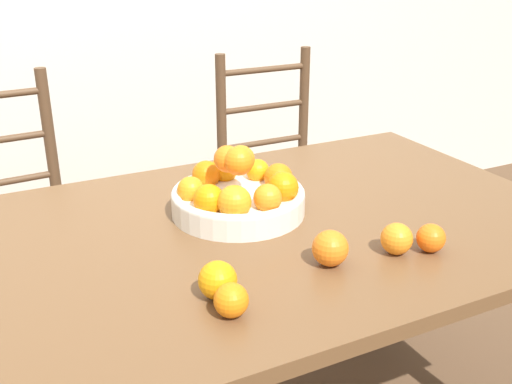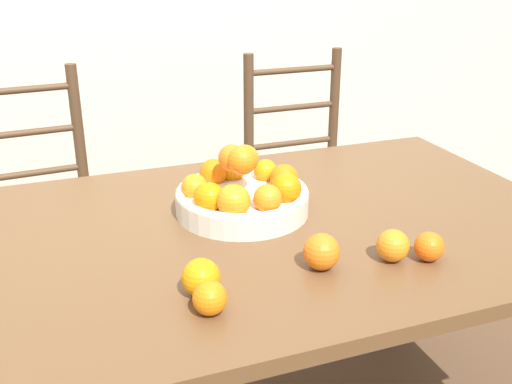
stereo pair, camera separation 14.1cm
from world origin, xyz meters
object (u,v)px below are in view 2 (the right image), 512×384
object	(u,v)px
chair_right	(305,188)
orange_loose_2	(393,246)
chair_left	(38,226)
orange_loose_0	(201,278)
fruit_bowl	(242,193)
orange_loose_3	(210,298)
orange_loose_1	(322,252)
orange_loose_4	(429,247)

from	to	relation	value
chair_right	orange_loose_2	bearing A→B (deg)	-105.70
chair_left	orange_loose_2	bearing A→B (deg)	-59.39
orange_loose_0	chair_right	bearing A→B (deg)	55.94
orange_loose_0	fruit_bowl	bearing A→B (deg)	59.30
orange_loose_0	chair_left	distance (m)	1.14
orange_loose_0	orange_loose_2	xyz separation A→B (m)	(0.42, -0.01, -0.00)
orange_loose_2	chair_right	size ratio (longest dim) A/B	0.07
fruit_bowl	orange_loose_0	distance (m)	0.40
fruit_bowl	orange_loose_3	xyz separation A→B (m)	(-0.21, -0.41, -0.02)
fruit_bowl	orange_loose_2	distance (m)	0.42
orange_loose_1	orange_loose_4	world-z (taller)	orange_loose_1
orange_loose_4	fruit_bowl	bearing A→B (deg)	128.21
orange_loose_0	orange_loose_2	world-z (taller)	orange_loose_0
orange_loose_0	orange_loose_3	bearing A→B (deg)	-91.87
orange_loose_2	chair_right	bearing A→B (deg)	74.81
fruit_bowl	orange_loose_1	distance (m)	0.33
orange_loose_0	orange_loose_2	bearing A→B (deg)	-1.24
orange_loose_0	orange_loose_4	distance (m)	0.50
orange_loose_1	orange_loose_2	xyz separation A→B (m)	(0.16, -0.02, -0.00)
fruit_bowl	orange_loose_0	xyz separation A→B (m)	(-0.20, -0.34, -0.02)
orange_loose_0	chair_left	bearing A→B (deg)	106.41
orange_loose_1	orange_loose_3	bearing A→B (deg)	-163.20
orange_loose_2	chair_right	xyz separation A→B (m)	(0.29, 1.07, -0.31)
orange_loose_4	orange_loose_0	bearing A→B (deg)	175.94
orange_loose_4	chair_right	world-z (taller)	chair_right
orange_loose_1	chair_right	distance (m)	1.18
orange_loose_1	orange_loose_2	world-z (taller)	orange_loose_1
orange_loose_0	orange_loose_3	size ratio (longest dim) A/B	1.16
orange_loose_3	chair_right	size ratio (longest dim) A/B	0.07
fruit_bowl	orange_loose_4	xyz separation A→B (m)	(0.30, -0.38, -0.02)
orange_loose_0	chair_right	distance (m)	1.31
orange_loose_1	chair_left	bearing A→B (deg)	118.91
chair_left	chair_right	distance (m)	1.02
orange_loose_4	chair_right	xyz separation A→B (m)	(0.21, 1.09, -0.31)
orange_loose_4	orange_loose_2	bearing A→B (deg)	160.69
orange_loose_0	orange_loose_3	xyz separation A→B (m)	(-0.00, -0.07, -0.01)
chair_left	chair_right	size ratio (longest dim) A/B	1.00
fruit_bowl	orange_loose_1	size ratio (longest dim) A/B	4.31
orange_loose_0	orange_loose_2	distance (m)	0.42
orange_loose_0	orange_loose_4	size ratio (longest dim) A/B	1.18
fruit_bowl	orange_loose_0	size ratio (longest dim) A/B	4.43
chair_left	chair_right	bearing A→B (deg)	-4.01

